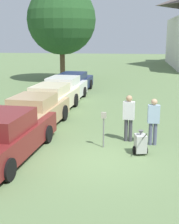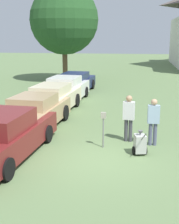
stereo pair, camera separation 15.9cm
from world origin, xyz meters
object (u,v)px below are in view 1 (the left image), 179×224
(parked_car_tan, at_px, (35,113))
(parked_car_white, at_px, (64,90))
(equipment_cart, at_px, (140,143))
(person_worker, at_px, (129,115))
(parking_meter, at_px, (104,123))
(parked_car_cream, at_px, (51,100))
(parked_car_maroon, at_px, (3,137))
(person_supervisor, at_px, (153,119))
(parked_car_navy, at_px, (74,83))

(parked_car_tan, bearing_deg, parked_car_white, 93.71)
(parked_car_tan, bearing_deg, equipment_cart, -25.06)
(parked_car_white, distance_m, person_worker, 8.05)
(parking_meter, bearing_deg, parked_car_cream, 123.80)
(equipment_cart, bearing_deg, parked_car_maroon, 178.24)
(person_worker, xyz_separation_m, person_supervisor, (0.90, -0.30, -0.03))
(parking_meter, relative_size, person_worker, 0.73)
(parking_meter, bearing_deg, person_supervisor, 16.32)
(parked_car_maroon, distance_m, person_supervisor, 5.31)
(parked_car_tan, relative_size, parking_meter, 3.65)
(parked_car_navy, distance_m, parking_meter, 11.35)
(parking_meter, bearing_deg, parked_car_white, 112.28)
(parked_car_maroon, height_order, parking_meter, parked_car_maroon)
(parked_car_white, bearing_deg, parked_car_cream, -86.30)
(parked_car_white, xyz_separation_m, equipment_cart, (4.49, -8.26, -0.31))
(equipment_cart, bearing_deg, parked_car_navy, 98.45)
(equipment_cart, bearing_deg, person_worker, 95.60)
(parked_car_cream, bearing_deg, parked_car_white, 93.70)
(person_worker, height_order, person_supervisor, person_worker)
(equipment_cart, bearing_deg, parked_car_white, 105.45)
(parked_car_cream, bearing_deg, parked_car_maroon, -86.30)
(person_worker, xyz_separation_m, equipment_cart, (0.44, -1.30, -0.63))
(parked_car_maroon, xyz_separation_m, parked_car_white, (0.00, 9.16, -0.00))
(parking_meter, bearing_deg, equipment_cart, -20.41)
(parked_car_tan, relative_size, equipment_cart, 4.75)
(parking_meter, bearing_deg, parked_car_maroon, -156.51)
(parked_car_navy, bearing_deg, parked_car_cream, -86.30)
(parked_car_tan, xyz_separation_m, parked_car_navy, (-0.00, 8.91, -0.03))
(parked_car_tan, height_order, parked_car_navy, parked_car_tan)
(parked_car_navy, bearing_deg, equipment_cart, -64.76)
(parked_car_cream, distance_m, parked_car_navy, 6.13)
(equipment_cart, bearing_deg, parking_meter, 146.51)
(parked_car_navy, distance_m, person_supervisor, 11.50)
(parked_car_tan, bearing_deg, parked_car_maroon, -86.31)
(parked_car_navy, relative_size, person_supervisor, 2.95)
(parked_car_tan, bearing_deg, parking_meter, -28.16)
(parked_car_navy, bearing_deg, person_supervisor, -60.79)
(parking_meter, xyz_separation_m, person_worker, (0.86, 0.82, 0.11))
(parked_car_tan, height_order, person_worker, person_worker)
(parked_car_tan, xyz_separation_m, person_worker, (4.05, -1.16, 0.33))
(parked_car_navy, xyz_separation_m, parking_meter, (3.18, -10.89, 0.25))
(person_supervisor, xyz_separation_m, equipment_cart, (-0.46, -1.00, -0.61))
(parked_car_cream, distance_m, parking_meter, 5.73)
(parked_car_white, xyz_separation_m, person_supervisor, (4.95, -7.26, 0.29))
(parked_car_maroon, distance_m, parked_car_navy, 12.28)
(parked_car_tan, relative_size, parked_car_white, 0.96)
(person_supervisor, bearing_deg, parked_car_tan, -20.97)
(parked_car_maroon, distance_m, parked_car_white, 9.16)
(parked_car_navy, bearing_deg, parked_car_white, -86.29)
(parked_car_cream, height_order, person_supervisor, person_supervisor)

